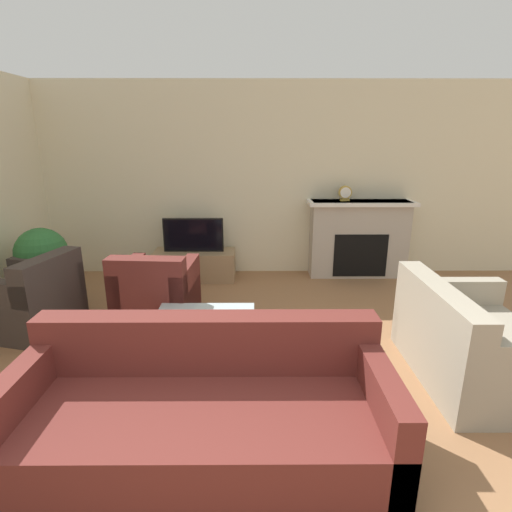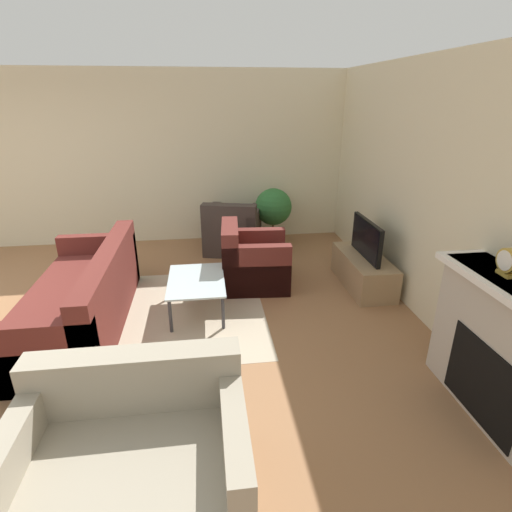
# 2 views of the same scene
# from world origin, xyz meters

# --- Properties ---
(wall_back) EXTENTS (8.54, 0.06, 2.70)m
(wall_back) POSITION_xyz_m (0.00, 4.71, 1.35)
(wall_back) COLOR beige
(wall_back) RESTS_ON ground_plane
(wall_left) EXTENTS (0.06, 7.68, 2.70)m
(wall_left) POSITION_xyz_m (-2.80, 2.34, 1.35)
(wall_left) COLOR beige
(wall_left) RESTS_ON ground_plane
(area_rug) EXTENTS (2.10, 1.82, 0.00)m
(area_rug) POSITION_xyz_m (-0.24, 2.07, 0.00)
(area_rug) COLOR #B7A88E
(area_rug) RESTS_ON ground_plane
(fireplace) EXTENTS (1.49, 0.41, 1.09)m
(fireplace) POSITION_xyz_m (1.72, 4.50, 0.57)
(fireplace) COLOR #B2A899
(fireplace) RESTS_ON ground_plane
(tv_stand) EXTENTS (1.14, 0.48, 0.41)m
(tv_stand) POSITION_xyz_m (-0.63, 4.36, 0.20)
(tv_stand) COLOR #997A56
(tv_stand) RESTS_ON ground_plane
(tv) EXTENTS (0.84, 0.06, 0.47)m
(tv) POSITION_xyz_m (-0.63, 4.35, 0.64)
(tv) COLOR black
(tv) RESTS_ON tv_stand
(couch_sectional) EXTENTS (2.27, 0.94, 0.82)m
(couch_sectional) POSITION_xyz_m (-0.10, 1.03, 0.29)
(couch_sectional) COLOR #5B231E
(couch_sectional) RESTS_ON ground_plane
(couch_loveseat) EXTENTS (0.98, 1.34, 0.82)m
(couch_loveseat) POSITION_xyz_m (2.03, 1.88, 0.29)
(couch_loveseat) COLOR #9E937F
(couch_loveseat) RESTS_ON ground_plane
(armchair_by_window) EXTENTS (1.04, 1.00, 0.82)m
(armchair_by_window) POSITION_xyz_m (-2.13, 2.79, 0.30)
(armchair_by_window) COLOR #3D332D
(armchair_by_window) RESTS_ON ground_plane
(armchair_accent) EXTENTS (0.83, 0.88, 0.82)m
(armchair_accent) POSITION_xyz_m (-0.83, 2.94, 0.30)
(armchair_accent) COLOR #5B231E
(armchair_accent) RESTS_ON ground_plane
(coffee_table) EXTENTS (0.90, 0.62, 0.39)m
(coffee_table) POSITION_xyz_m (-0.24, 2.24, 0.36)
(coffee_table) COLOR #333338
(coffee_table) RESTS_ON ground_plane
(potted_plant) EXTENTS (0.59, 0.59, 0.94)m
(potted_plant) POSITION_xyz_m (-2.29, 3.46, 0.61)
(potted_plant) COLOR #AD704C
(potted_plant) RESTS_ON ground_plane
(mantel_clock) EXTENTS (0.18, 0.07, 0.21)m
(mantel_clock) POSITION_xyz_m (1.48, 4.50, 1.20)
(mantel_clock) COLOR #B79338
(mantel_clock) RESTS_ON fireplace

